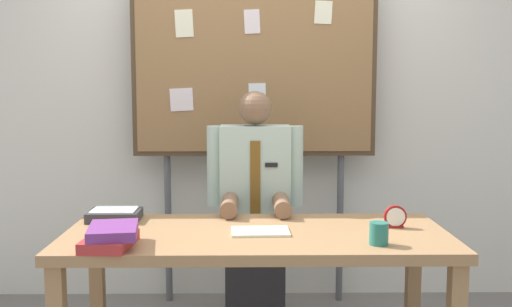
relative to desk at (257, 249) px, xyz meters
name	(u,v)px	position (x,y,z in m)	size (l,w,h in m)	color
back_wall	(254,98)	(0.00, 1.30, 0.68)	(6.40, 0.08, 2.70)	silver
desk	(257,249)	(0.00, 0.00, 0.00)	(1.81, 0.79, 0.75)	#9E754C
person	(255,221)	(0.00, 0.64, -0.01)	(0.55, 0.56, 1.41)	#2D2D33
bulletin_board	(254,64)	(0.00, 1.09, 0.91)	(1.56, 0.09, 2.21)	#4C3823
book_stack	(111,236)	(-0.63, -0.25, 0.13)	(0.24, 0.31, 0.09)	#B22D2D
open_notebook	(260,231)	(0.02, -0.02, 0.09)	(0.27, 0.18, 0.01)	#F4EFCC
desk_clock	(395,218)	(0.67, 0.07, 0.14)	(0.11, 0.04, 0.11)	maroon
coffee_mug	(379,234)	(0.53, -0.24, 0.13)	(0.08, 0.08, 0.10)	#267266
paper_tray	(115,215)	(-0.72, 0.25, 0.11)	(0.26, 0.20, 0.06)	#333338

